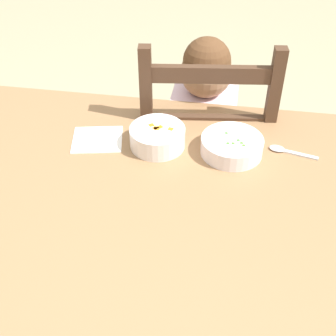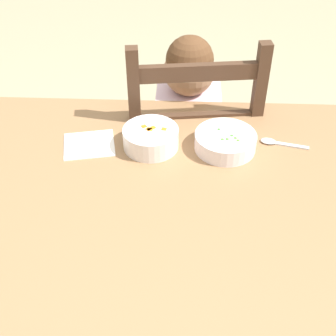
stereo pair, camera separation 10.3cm
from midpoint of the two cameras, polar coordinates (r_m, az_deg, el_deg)
The scene contains 7 objects.
dining_table at distance 1.19m, azimuth -0.39°, elevation -7.19°, with size 1.56×0.94×0.76m.
dining_chair at distance 1.70m, azimuth 6.06°, elevation 0.35°, with size 0.47×0.47×1.00m.
child_figure at distance 1.60m, azimuth 6.19°, elevation 4.83°, with size 0.32×0.31×0.95m.
bowl_of_peas at distance 1.27m, azimuth 10.35°, elevation 2.75°, with size 0.17×0.17×0.05m.
bowl_of_carrots at distance 1.27m, azimuth 0.97°, elevation 3.91°, with size 0.16×0.16×0.06m.
spoon at distance 1.32m, azimuth 16.60°, elevation 2.07°, with size 0.14×0.05×0.01m.
paper_napkin at distance 1.32m, azimuth -6.70°, elevation 3.52°, with size 0.14×0.13×0.00m, color white.
Camera 1 is at (0.19, -0.80, 1.54)m, focal length 48.38 mm.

